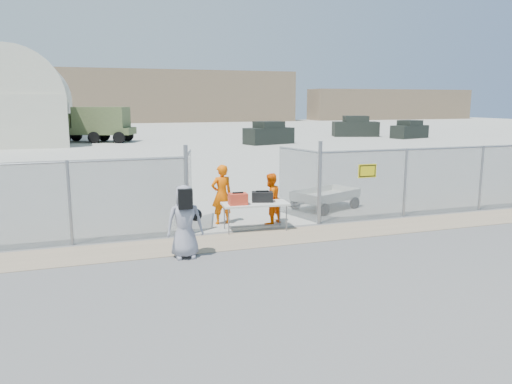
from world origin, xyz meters
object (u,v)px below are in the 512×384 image
object	(u,v)px
security_worker_right	(270,199)
utility_trailer	(325,199)
security_worker_left	(222,195)
folding_table	(255,217)
visitor	(185,222)

from	to	relation	value
security_worker_right	utility_trailer	distance (m)	2.90
security_worker_left	security_worker_right	bearing A→B (deg)	153.90
folding_table	utility_trailer	xyz separation A→B (m)	(3.20, 1.94, -0.04)
visitor	utility_trailer	xyz separation A→B (m)	(5.57, 3.81, -0.51)
folding_table	security_worker_right	size ratio (longest dim) A/B	1.22
utility_trailer	visitor	bearing A→B (deg)	-168.81
security_worker_left	utility_trailer	size ratio (longest dim) A/B	0.61
folding_table	security_worker_right	bearing A→B (deg)	44.65
visitor	utility_trailer	distance (m)	6.77
folding_table	visitor	world-z (taller)	visitor
folding_table	security_worker_right	world-z (taller)	security_worker_right
utility_trailer	security_worker_left	bearing A→B (deg)	169.94
security_worker_right	utility_trailer	world-z (taller)	security_worker_right
security_worker_right	visitor	bearing A→B (deg)	11.26
visitor	utility_trailer	bearing A→B (deg)	36.82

